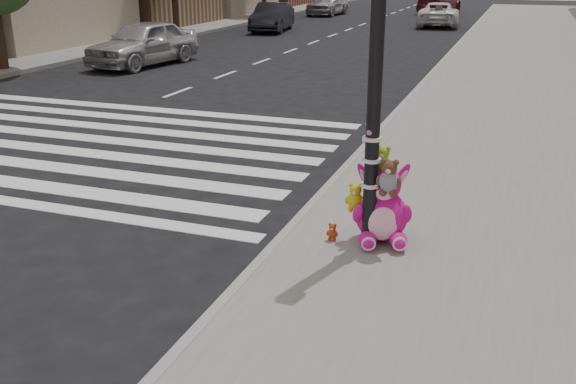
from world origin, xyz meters
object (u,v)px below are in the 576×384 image
at_px(car_silver_far, 143,43).
at_px(signal_pole, 376,109).
at_px(car_white_near, 439,14).
at_px(car_dark_far, 272,17).
at_px(red_teddy, 332,232).
at_px(pink_bunny, 382,209).

bearing_deg(car_silver_far, signal_pole, -40.60).
bearing_deg(car_white_near, car_dark_far, 30.62).
relative_size(signal_pole, car_white_near, 0.88).
relative_size(red_teddy, car_dark_far, 0.05).
bearing_deg(pink_bunny, signal_pole, -139.87).
height_order(signal_pole, red_teddy, signal_pole).
height_order(pink_bunny, car_dark_far, car_dark_far).
bearing_deg(signal_pole, red_teddy, -176.36).
xyz_separation_m(red_teddy, car_dark_far, (-10.03, 23.96, 0.45)).
xyz_separation_m(signal_pole, pink_bunny, (0.09, 0.15, -1.23)).
height_order(pink_bunny, car_white_near, car_white_near).
bearing_deg(red_teddy, signal_pole, -1.25).
bearing_deg(car_silver_far, pink_bunny, -39.98).
distance_m(red_teddy, car_dark_far, 25.98).
relative_size(signal_pole, car_dark_far, 0.95).
xyz_separation_m(signal_pole, car_white_near, (-3.01, 29.44, -1.15)).
bearing_deg(pink_bunny, car_silver_far, 113.34).
bearing_deg(car_dark_far, red_teddy, -75.87).
bearing_deg(signal_pole, pink_bunny, 58.56).
height_order(pink_bunny, car_silver_far, car_silver_far).
distance_m(pink_bunny, red_teddy, 0.65).
bearing_deg(red_teddy, car_silver_far, 124.95).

